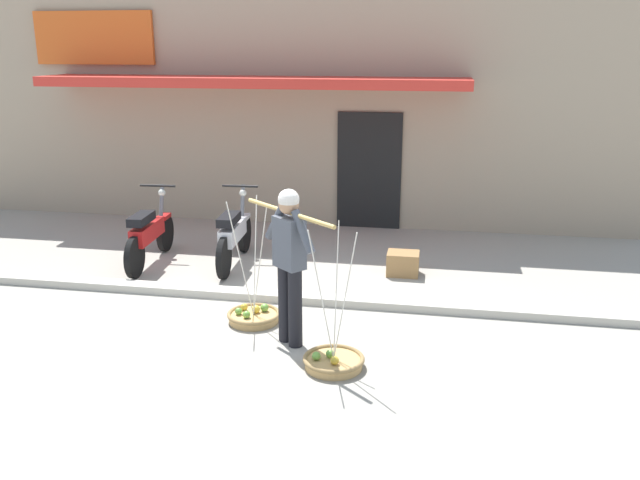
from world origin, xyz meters
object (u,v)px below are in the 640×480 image
(motorcycle_nearest_shop, at_px, (149,234))
(fruit_vendor, at_px, (289,257))
(motorcycle_second_in_row, at_px, (234,235))
(wooden_crate, at_px, (403,263))
(fruit_basket_left_side, at_px, (253,315))
(fruit_basket_right_side, at_px, (333,361))

(motorcycle_nearest_shop, bearing_deg, fruit_vendor, -40.61)
(motorcycle_second_in_row, relative_size, wooden_crate, 4.14)
(motorcycle_second_in_row, height_order, wooden_crate, motorcycle_second_in_row)
(fruit_basket_left_side, relative_size, motorcycle_nearest_shop, 0.80)
(fruit_basket_left_side, xyz_separation_m, motorcycle_second_in_row, (-0.83, 1.95, 0.38))
(motorcycle_nearest_shop, bearing_deg, fruit_basket_right_side, -40.71)
(wooden_crate, bearing_deg, motorcycle_nearest_shop, -176.80)
(motorcycle_nearest_shop, relative_size, wooden_crate, 4.14)
(motorcycle_nearest_shop, bearing_deg, fruit_basket_left_side, -40.52)
(motorcycle_second_in_row, bearing_deg, fruit_basket_right_side, -56.37)
(fruit_vendor, relative_size, wooden_crate, 3.85)
(fruit_basket_right_side, height_order, wooden_crate, fruit_basket_right_side)
(fruit_basket_right_side, height_order, motorcycle_nearest_shop, fruit_basket_right_side)
(motorcycle_second_in_row, bearing_deg, fruit_vendor, -60.28)
(fruit_vendor, bearing_deg, motorcycle_nearest_shop, 139.39)
(fruit_basket_left_side, relative_size, fruit_basket_right_side, 1.00)
(fruit_basket_right_side, xyz_separation_m, wooden_crate, (0.51, 2.91, 0.09))
(fruit_vendor, height_order, fruit_basket_right_side, fruit_vendor)
(motorcycle_nearest_shop, bearing_deg, motorcycle_second_in_row, 9.09)
(fruit_basket_left_side, height_order, motorcycle_second_in_row, fruit_basket_left_side)
(fruit_basket_right_side, relative_size, wooden_crate, 3.30)
(fruit_vendor, bearing_deg, motorcycle_second_in_row, 119.72)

